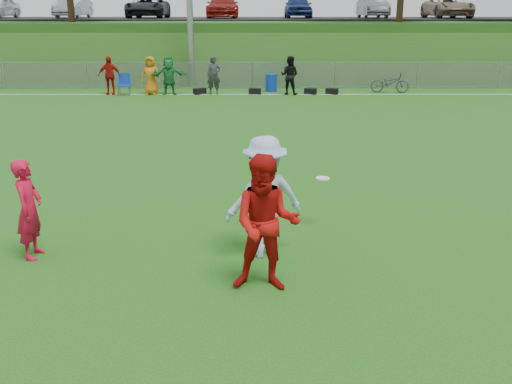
{
  "coord_description": "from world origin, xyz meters",
  "views": [
    {
      "loc": [
        0.13,
        -7.92,
        3.69
      ],
      "look_at": [
        0.14,
        0.5,
        0.98
      ],
      "focal_mm": 40.0,
      "sensor_mm": 36.0,
      "label": 1
    }
  ],
  "objects_px": {
    "player_blue": "(265,197)",
    "player_red_left": "(29,209)",
    "player_red_center": "(266,224)",
    "frisbee": "(323,178)",
    "recycling_bin": "(271,83)",
    "bicycle": "(390,83)"
  },
  "relations": [
    {
      "from": "player_blue",
      "to": "player_red_left",
      "type": "bearing_deg",
      "value": -19.12
    },
    {
      "from": "player_red_center",
      "to": "frisbee",
      "type": "height_order",
      "value": "player_red_center"
    },
    {
      "from": "frisbee",
      "to": "recycling_bin",
      "type": "xyz_separation_m",
      "value": [
        -0.42,
        17.4,
        -0.48
      ]
    },
    {
      "from": "player_red_center",
      "to": "bicycle",
      "type": "distance_m",
      "value": 20.3
    },
    {
      "from": "player_red_left",
      "to": "frisbee",
      "type": "xyz_separation_m",
      "value": [
        4.64,
        1.32,
        0.1
      ]
    },
    {
      "from": "player_red_center",
      "to": "player_blue",
      "type": "xyz_separation_m",
      "value": [
        -0.0,
        1.15,
        -0.0
      ]
    },
    {
      "from": "player_blue",
      "to": "recycling_bin",
      "type": "relative_size",
      "value": 2.36
    },
    {
      "from": "player_red_left",
      "to": "player_blue",
      "type": "height_order",
      "value": "player_blue"
    },
    {
      "from": "frisbee",
      "to": "player_red_left",
      "type": "bearing_deg",
      "value": -164.1
    },
    {
      "from": "player_red_center",
      "to": "bicycle",
      "type": "relative_size",
      "value": 1.1
    },
    {
      "from": "player_red_left",
      "to": "recycling_bin",
      "type": "distance_m",
      "value": 19.19
    },
    {
      "from": "player_red_left",
      "to": "recycling_bin",
      "type": "xyz_separation_m",
      "value": [
        4.22,
        18.72,
        -0.38
      ]
    },
    {
      "from": "player_red_left",
      "to": "player_red_center",
      "type": "relative_size",
      "value": 0.82
    },
    {
      "from": "player_red_left",
      "to": "player_red_center",
      "type": "xyz_separation_m",
      "value": [
        3.6,
        -1.08,
        0.17
      ]
    },
    {
      "from": "player_blue",
      "to": "frisbee",
      "type": "bearing_deg",
      "value": -150.15
    },
    {
      "from": "player_red_left",
      "to": "recycling_bin",
      "type": "height_order",
      "value": "player_red_left"
    },
    {
      "from": "player_red_left",
      "to": "player_red_center",
      "type": "height_order",
      "value": "player_red_center"
    },
    {
      "from": "player_red_center",
      "to": "player_blue",
      "type": "bearing_deg",
      "value": 95.04
    },
    {
      "from": "player_red_left",
      "to": "player_red_center",
      "type": "distance_m",
      "value": 3.77
    },
    {
      "from": "player_red_center",
      "to": "player_red_left",
      "type": "bearing_deg",
      "value": 168.27
    },
    {
      "from": "player_red_left",
      "to": "player_blue",
      "type": "xyz_separation_m",
      "value": [
        3.6,
        0.08,
        0.17
      ]
    },
    {
      "from": "player_blue",
      "to": "bicycle",
      "type": "bearing_deg",
      "value": -128.8
    }
  ]
}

